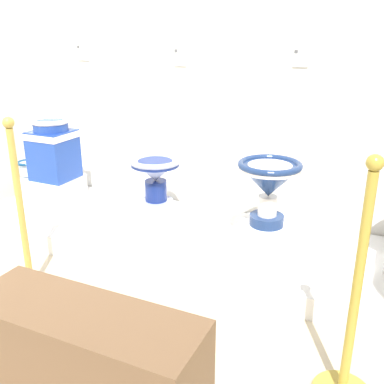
# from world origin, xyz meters

# --- Properties ---
(ground_plane) EXTENTS (6.04, 5.22, 0.02)m
(ground_plane) POSITION_xyz_m (2.02, 0.61, -0.01)
(ground_plane) COLOR beige
(wall_back) EXTENTS (4.24, 0.06, 3.03)m
(wall_back) POSITION_xyz_m (2.02, 2.45, 1.51)
(wall_back) COLOR white
(wall_back) RESTS_ON ground_plane
(display_platform) EXTENTS (3.58, 0.99, 0.14)m
(display_platform) POSITION_xyz_m (2.02, 1.90, 0.07)
(display_platform) COLOR white
(display_platform) RESTS_ON ground_plane
(plinth_block_rightmost) EXTENTS (0.30, 0.40, 0.20)m
(plinth_block_rightmost) POSITION_xyz_m (0.66, 1.98, 0.24)
(plinth_block_rightmost) COLOR white
(plinth_block_rightmost) RESTS_ON display_platform
(antique_toilet_rightmost) EXTENTS (0.32, 0.31, 0.49)m
(antique_toilet_rightmost) POSITION_xyz_m (0.66, 1.98, 0.60)
(antique_toilet_rightmost) COLOR #1E3E98
(antique_toilet_rightmost) RESTS_ON plinth_block_rightmost
(plinth_block_central_ornate) EXTENTS (0.33, 0.31, 0.11)m
(plinth_block_central_ornate) POSITION_xyz_m (1.59, 1.99, 0.19)
(plinth_block_central_ornate) COLOR white
(plinth_block_central_ornate) RESTS_ON display_platform
(antique_toilet_central_ornate) EXTENTS (0.37, 0.37, 0.37)m
(antique_toilet_central_ornate) POSITION_xyz_m (1.59, 1.99, 0.51)
(antique_toilet_central_ornate) COLOR #9FA9D2
(antique_toilet_central_ornate) RESTS_ON plinth_block_central_ornate
(plinth_block_tall_cobalt) EXTENTS (0.36, 0.31, 0.15)m
(plinth_block_tall_cobalt) POSITION_xyz_m (2.46, 1.92, 0.22)
(plinth_block_tall_cobalt) COLOR white
(plinth_block_tall_cobalt) RESTS_ON display_platform
(antique_toilet_tall_cobalt) EXTENTS (0.40, 0.40, 0.43)m
(antique_toilet_tall_cobalt) POSITION_xyz_m (2.46, 1.92, 0.59)
(antique_toilet_tall_cobalt) COLOR navy
(antique_toilet_tall_cobalt) RESTS_ON plinth_block_tall_cobalt
(info_placard_first) EXTENTS (0.13, 0.01, 0.13)m
(info_placard_first) POSITION_xyz_m (0.69, 2.41, 1.32)
(info_placard_first) COLOR white
(info_placard_second) EXTENTS (0.11, 0.01, 0.13)m
(info_placard_second) POSITION_xyz_m (1.59, 2.41, 1.30)
(info_placard_second) COLOR white
(info_placard_third) EXTENTS (0.11, 0.01, 0.12)m
(info_placard_third) POSITION_xyz_m (2.49, 2.41, 1.32)
(info_placard_third) COLOR white
(decorative_vase_corner) EXTENTS (0.23, 0.23, 0.39)m
(decorative_vase_corner) POSITION_xyz_m (0.20, 2.14, 0.18)
(decorative_vase_corner) COLOR navy
(decorative_vase_corner) RESTS_ON ground_plane
(stanchion_post_near_left) EXTENTS (0.24, 0.24, 1.06)m
(stanchion_post_near_left) POSITION_xyz_m (1.26, 1.02, 0.34)
(stanchion_post_near_left) COLOR gold
(stanchion_post_near_left) RESTS_ON ground_plane
(stanchion_post_near_right) EXTENTS (0.25, 0.25, 1.08)m
(stanchion_post_near_right) POSITION_xyz_m (3.09, 0.94, 0.33)
(stanchion_post_near_right) COLOR #B39736
(stanchion_post_near_right) RESTS_ON ground_plane
(museum_bench) EXTENTS (1.05, 0.36, 0.40)m
(museum_bench) POSITION_xyz_m (2.08, 0.51, 0.20)
(museum_bench) COLOR brown
(museum_bench) RESTS_ON ground_plane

